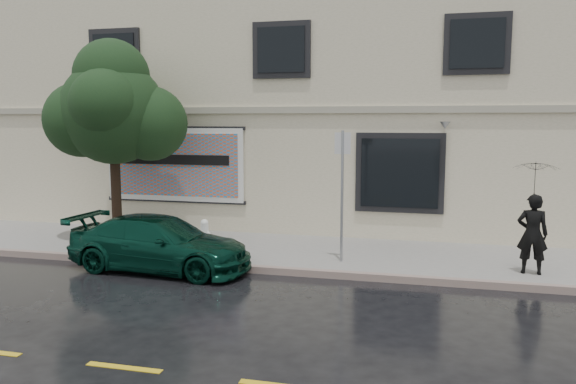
% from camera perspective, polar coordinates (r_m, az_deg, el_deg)
% --- Properties ---
extents(ground, '(90.00, 90.00, 0.00)m').
position_cam_1_polar(ground, '(11.20, -7.15, -10.01)').
color(ground, black).
rests_on(ground, ground).
extents(sidewalk, '(20.00, 3.50, 0.15)m').
position_cam_1_polar(sidewalk, '(14.15, -2.39, -5.97)').
color(sidewalk, gray).
rests_on(sidewalk, ground).
extents(curb, '(20.00, 0.18, 0.16)m').
position_cam_1_polar(curb, '(12.53, -4.67, -7.74)').
color(curb, gray).
rests_on(curb, ground).
extents(road_marking, '(19.00, 0.12, 0.01)m').
position_cam_1_polar(road_marking, '(8.24, -16.32, -16.73)').
color(road_marking, gold).
rests_on(road_marking, ground).
extents(building, '(20.00, 8.12, 7.00)m').
position_cam_1_polar(building, '(19.35, 2.39, 7.82)').
color(building, beige).
rests_on(building, ground).
extents(billboard, '(4.30, 0.16, 2.20)m').
position_cam_1_polar(billboard, '(16.53, -11.49, 2.75)').
color(billboard, white).
rests_on(billboard, ground).
extents(car, '(4.26, 2.12, 1.21)m').
position_cam_1_polar(car, '(12.83, -12.87, -5.12)').
color(car, '#083024').
rests_on(car, ground).
extents(pedestrian, '(0.64, 0.45, 1.68)m').
position_cam_1_polar(pedestrian, '(12.67, 23.58, -3.93)').
color(pedestrian, black).
rests_on(pedestrian, sidewalk).
extents(umbrella, '(1.12, 1.12, 0.68)m').
position_cam_1_polar(umbrella, '(12.51, 23.85, 1.37)').
color(umbrella, black).
rests_on(umbrella, pedestrian).
extents(street_tree, '(2.72, 2.72, 4.74)m').
position_cam_1_polar(street_tree, '(15.43, -17.35, 7.70)').
color(street_tree, '#311F15').
rests_on(street_tree, sidewalk).
extents(fire_hydrant, '(0.29, 0.27, 0.70)m').
position_cam_1_polar(fire_hydrant, '(14.32, -8.47, -4.18)').
color(fire_hydrant, white).
rests_on(fire_hydrant, sidewalk).
extents(sign_pole, '(0.36, 0.06, 2.95)m').
position_cam_1_polar(sign_pole, '(12.54, 5.52, 0.73)').
color(sign_pole, gray).
rests_on(sign_pole, sidewalk).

